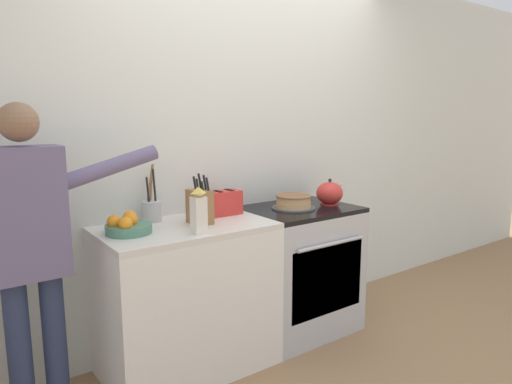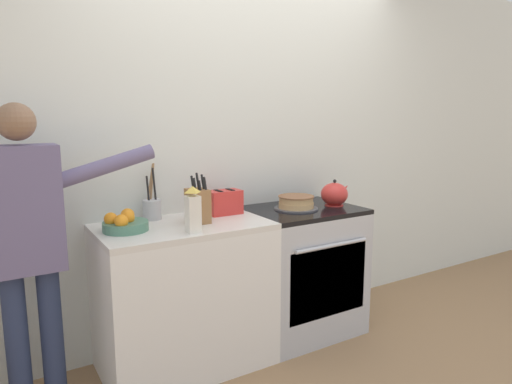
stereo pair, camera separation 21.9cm
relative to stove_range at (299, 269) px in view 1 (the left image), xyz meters
name	(u,v)px [view 1 (the left image)]	position (x,y,z in m)	size (l,w,h in m)	color
ground_plane	(299,355)	(-0.25, -0.29, -0.44)	(16.00, 16.00, 0.00)	#93704C
wall_back	(243,145)	(-0.25, 0.32, 0.86)	(8.00, 0.04, 2.60)	silver
counter_cabinet	(187,298)	(-0.87, 0.00, 0.00)	(0.99, 0.59, 0.88)	white
stove_range	(299,269)	(0.00, 0.00, 0.00)	(0.75, 0.62, 0.88)	#B7BABF
layer_cake	(294,202)	(-0.06, 0.00, 0.48)	(0.29, 0.29, 0.09)	#4C4C51
tea_kettle	(330,193)	(0.25, -0.04, 0.52)	(0.23, 0.19, 0.18)	red
knife_block	(200,206)	(-0.78, -0.01, 0.54)	(0.11, 0.15, 0.30)	olive
utensil_crock	(152,209)	(-0.98, 0.21, 0.51)	(0.11, 0.11, 0.34)	#B7BABF
fruit_bowl	(128,226)	(-1.20, 0.02, 0.48)	(0.25, 0.25, 0.11)	#4C7F66
toaster	(224,203)	(-0.54, 0.12, 0.52)	(0.23, 0.12, 0.16)	red
milk_carton	(199,212)	(-0.89, -0.20, 0.56)	(0.07, 0.07, 0.25)	white
person_baker	(30,239)	(-1.68, 0.00, 0.49)	(0.91, 0.20, 1.57)	#283351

